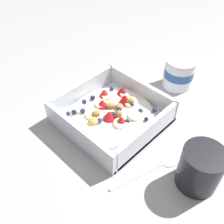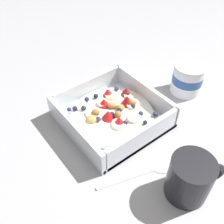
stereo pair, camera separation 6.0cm
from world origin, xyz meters
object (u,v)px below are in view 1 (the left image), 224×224
(fruit_bowl, at_px, (112,114))
(yogurt_cup, at_px, (179,73))
(coffee_mug, at_px, (201,168))
(spoon, at_px, (161,164))

(fruit_bowl, distance_m, yogurt_cup, 0.23)
(fruit_bowl, xyz_separation_m, coffee_mug, (0.24, -0.00, 0.03))
(spoon, xyz_separation_m, coffee_mug, (0.07, 0.02, 0.04))
(spoon, distance_m, coffee_mug, 0.08)
(spoon, xyz_separation_m, yogurt_cup, (-0.13, 0.25, 0.04))
(yogurt_cup, bearing_deg, fruit_bowl, -98.11)
(fruit_bowl, relative_size, coffee_mug, 2.09)
(yogurt_cup, xyz_separation_m, coffee_mug, (0.20, -0.23, 0.00))
(coffee_mug, bearing_deg, spoon, -166.65)
(spoon, height_order, yogurt_cup, yogurt_cup)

